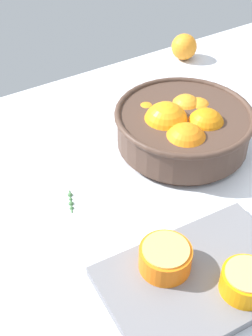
{
  "coord_description": "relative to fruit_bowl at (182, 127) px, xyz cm",
  "views": [
    {
      "loc": [
        -34.24,
        -49.22,
        57.47
      ],
      "look_at": [
        -2.78,
        1.21,
        5.93
      ],
      "focal_mm": 48.73,
      "sensor_mm": 36.0,
      "label": 1
    }
  ],
  "objects": [
    {
      "name": "cutting_board",
      "position": [
        -17.21,
        -27.59,
        -4.07
      ],
      "size": [
        29.64,
        20.26,
        1.79
      ],
      "primitive_type": "cube",
      "rotation": [
        0.0,
        0.0,
        -0.06
      ],
      "color": "slate",
      "rests_on": "ground_plane"
    },
    {
      "name": "herb_sprig_0",
      "position": [
        -25.85,
        -2.13,
        -4.69
      ],
      "size": [
        2.38,
        5.29,
        0.97
      ],
      "color": "#416D40",
      "rests_on": "ground_plane"
    },
    {
      "name": "orange_half_1",
      "position": [
        -13.92,
        -32.73,
        -1.29
      ],
      "size": [
        7.14,
        7.14,
        3.82
      ],
      "color": "orange",
      "rests_on": "cutting_board"
    },
    {
      "name": "fruit_bowl",
      "position": [
        0.0,
        0.0,
        0.0
      ],
      "size": [
        27.21,
        27.21,
        10.92
      ],
      "color": "#473328",
      "rests_on": "ground_plane"
    },
    {
      "name": "ground_plane",
      "position": [
        -13.56,
        -6.68,
        -6.46
      ],
      "size": [
        138.76,
        88.1,
        3.0
      ],
      "primitive_type": "cube",
      "color": "silver"
    },
    {
      "name": "loose_orange_0",
      "position": [
        23.86,
        30.17,
        -1.61
      ],
      "size": [
        6.69,
        6.69,
        6.69
      ],
      "primitive_type": "sphere",
      "color": "orange",
      "rests_on": "ground_plane"
    },
    {
      "name": "orange_half_0",
      "position": [
        -20.79,
        -23.47,
        -1.15
      ],
      "size": [
        7.84,
        7.84,
        4.1
      ],
      "color": "orange",
      "rests_on": "cutting_board"
    }
  ]
}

